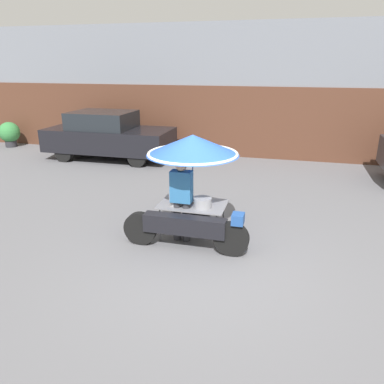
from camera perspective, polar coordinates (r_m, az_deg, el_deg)
name	(u,v)px	position (r m, az deg, el deg)	size (l,w,h in m)	color
ground_plane	(208,265)	(6.25, 2.50, -11.11)	(36.00, 36.00, 0.00)	slate
shopfront_building	(262,91)	(13.95, 10.59, 14.92)	(28.00, 2.06, 4.42)	gray
vendor_motorcycle_cart	(192,163)	(6.64, -0.03, 4.41)	(2.27, 1.66, 1.95)	black
vendor_person	(181,197)	(6.74, -1.62, -0.69)	(0.38, 0.22, 1.55)	#2D2D33
parked_car	(108,135)	(13.14, -12.66, 8.44)	(4.24, 1.83, 1.60)	black
potted_plant	(9,133)	(16.39, -26.05, 8.06)	(0.78, 0.78, 0.97)	#2D2D33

